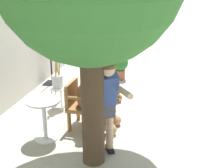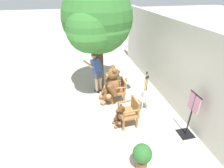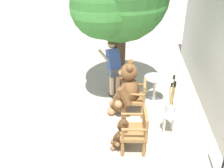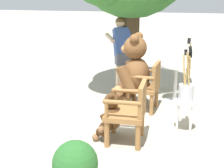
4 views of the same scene
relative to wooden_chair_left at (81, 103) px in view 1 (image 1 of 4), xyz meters
name	(u,v)px [view 1 (image 1 of 4)]	position (x,y,z in m)	size (l,w,h in m)	color
ground_plane	(120,114)	(0.65, -0.61, -0.46)	(60.00, 60.00, 0.00)	#A8A091
back_wall	(4,40)	(0.65, 1.79, 0.94)	(10.00, 0.16, 2.80)	beige
wooden_chair_left	(81,103)	(0.00, 0.00, 0.00)	(0.58, 0.54, 0.86)	olive
wooden_chair_right	(99,80)	(1.29, 0.00, 0.00)	(0.60, 0.56, 0.86)	olive
teddy_bear_large	(94,94)	(0.00, -0.25, 0.20)	(0.82, 0.78, 1.36)	brown
teddy_bear_small	(111,86)	(1.30, -0.28, -0.11)	(0.43, 0.42, 0.71)	#4C3019
person_visitor	(105,100)	(-0.83, -0.65, 0.46)	(0.63, 0.71, 1.56)	black
white_stool	(58,92)	(0.69, 0.71, -0.11)	(0.34, 0.34, 0.46)	white
brush_bucket	(57,78)	(0.70, 0.71, 0.20)	(0.22, 0.22, 0.95)	silver
round_side_table	(44,115)	(-0.58, 0.46, -0.01)	(0.56, 0.56, 0.72)	silver
potted_plant	(120,65)	(2.78, -0.19, -0.07)	(0.44, 0.44, 0.68)	brown
clothing_display_stand	(51,56)	(2.09, 1.43, 0.26)	(0.44, 0.40, 1.36)	black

